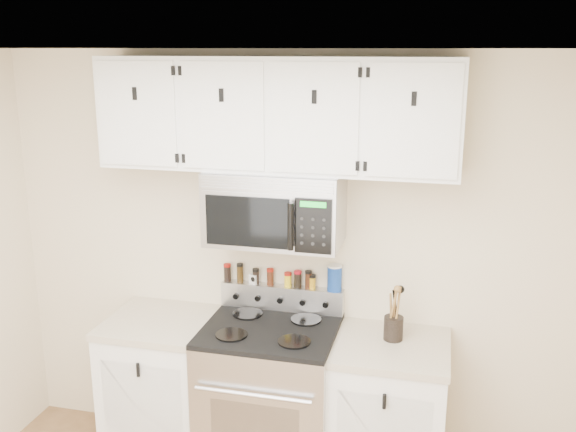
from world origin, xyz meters
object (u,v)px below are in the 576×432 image
(microwave, at_px, (275,207))
(utensil_crock, at_px, (393,326))
(range, at_px, (270,400))
(salt_canister, at_px, (335,278))

(microwave, relative_size, utensil_crock, 2.41)
(microwave, distance_m, utensil_crock, 0.94)
(range, relative_size, salt_canister, 6.84)
(microwave, xyz_separation_m, utensil_crock, (0.69, -0.05, -0.63))
(range, distance_m, salt_canister, 0.82)
(range, height_order, microwave, microwave)
(utensil_crock, xyz_separation_m, salt_canister, (-0.37, 0.20, 0.18))
(range, xyz_separation_m, utensil_crock, (0.69, 0.08, 0.51))
(utensil_crock, height_order, salt_canister, salt_canister)
(microwave, bearing_deg, salt_canister, 25.80)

